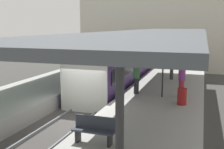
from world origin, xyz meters
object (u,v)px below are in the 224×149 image
(commuter_train, at_px, (118,67))
(litter_bin, at_px, (182,97))
(platform_bench, at_px, (94,129))
(passenger_mid_platform, at_px, (182,80))
(passenger_near_bench, at_px, (136,78))
(platform_sign, at_px, (163,67))

(commuter_train, relative_size, litter_bin, 15.56)
(platform_bench, relative_size, passenger_mid_platform, 0.82)
(platform_bench, height_order, passenger_near_bench, passenger_near_bench)
(litter_bin, distance_m, passenger_mid_platform, 1.57)
(passenger_near_bench, bearing_deg, passenger_mid_platform, 0.85)
(platform_sign, height_order, litter_bin, platform_sign)
(platform_bench, bearing_deg, passenger_near_bench, 92.07)
(commuter_train, distance_m, litter_bin, 7.72)
(commuter_train, height_order, litter_bin, commuter_train)
(commuter_train, relative_size, passenger_near_bench, 7.47)
(platform_bench, height_order, litter_bin, platform_bench)
(platform_bench, xyz_separation_m, passenger_near_bench, (-0.25, 6.82, 0.40))
(platform_bench, bearing_deg, passenger_mid_platform, 72.34)
(platform_sign, bearing_deg, platform_bench, -100.64)
(platform_bench, distance_m, passenger_near_bench, 6.83)
(passenger_mid_platform, bearing_deg, passenger_near_bench, -179.15)
(passenger_mid_platform, bearing_deg, litter_bin, -84.25)
(commuter_train, xyz_separation_m, litter_bin, (4.99, -5.88, -0.33))
(platform_bench, bearing_deg, commuter_train, 103.29)
(passenger_mid_platform, bearing_deg, platform_sign, -160.63)
(platform_bench, xyz_separation_m, litter_bin, (2.33, 5.37, -0.06))
(platform_bench, relative_size, platform_sign, 0.63)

